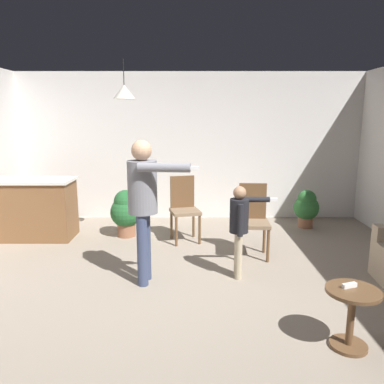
# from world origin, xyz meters

# --- Properties ---
(ground) EXTENTS (7.68, 7.68, 0.00)m
(ground) POSITION_xyz_m (0.00, 0.00, 0.00)
(ground) COLOR gray
(wall_back) EXTENTS (6.40, 0.10, 2.70)m
(wall_back) POSITION_xyz_m (0.00, 3.20, 1.35)
(wall_back) COLOR silver
(wall_back) RESTS_ON ground
(kitchen_counter) EXTENTS (1.26, 0.66, 0.95)m
(kitchen_counter) POSITION_xyz_m (-2.45, 1.92, 0.48)
(kitchen_counter) COLOR brown
(kitchen_counter) RESTS_ON ground
(side_table_by_couch) EXTENTS (0.44, 0.44, 0.52)m
(side_table_by_couch) POSITION_xyz_m (1.35, -0.98, 0.33)
(side_table_by_couch) COLOR brown
(side_table_by_couch) RESTS_ON ground
(person_adult) EXTENTS (0.80, 0.53, 1.65)m
(person_adult) POSITION_xyz_m (-0.50, 0.29, 1.02)
(person_adult) COLOR #384260
(person_adult) RESTS_ON ground
(person_child) EXTENTS (0.58, 0.32, 1.11)m
(person_child) POSITION_xyz_m (0.60, 0.43, 0.69)
(person_child) COLOR tan
(person_child) RESTS_ON ground
(dining_chair_by_counter) EXTENTS (0.44, 0.44, 1.00)m
(dining_chair_by_counter) POSITION_xyz_m (0.88, 1.16, 0.55)
(dining_chair_by_counter) COLOR brown
(dining_chair_by_counter) RESTS_ON ground
(dining_chair_near_wall) EXTENTS (0.51, 0.51, 1.00)m
(dining_chair_near_wall) POSITION_xyz_m (-0.08, 1.82, 0.55)
(dining_chair_near_wall) COLOR brown
(dining_chair_near_wall) RESTS_ON ground
(potted_plant_corner) EXTENTS (0.43, 0.43, 0.66)m
(potted_plant_corner) POSITION_xyz_m (2.03, 2.50, 0.37)
(potted_plant_corner) COLOR brown
(potted_plant_corner) RESTS_ON ground
(potted_plant_by_wall) EXTENTS (0.50, 0.50, 0.76)m
(potted_plant_by_wall) POSITION_xyz_m (-1.02, 2.01, 0.42)
(potted_plant_by_wall) COLOR brown
(potted_plant_by_wall) RESTS_ON ground
(spare_remote_on_table) EXTENTS (0.13, 0.08, 0.04)m
(spare_remote_on_table) POSITION_xyz_m (1.34, -0.94, 0.54)
(spare_remote_on_table) COLOR white
(spare_remote_on_table) RESTS_ON side_table_by_couch
(ceiling_light_pendant) EXTENTS (0.32, 0.32, 0.55)m
(ceiling_light_pendant) POSITION_xyz_m (-0.93, 1.71, 2.25)
(ceiling_light_pendant) COLOR silver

